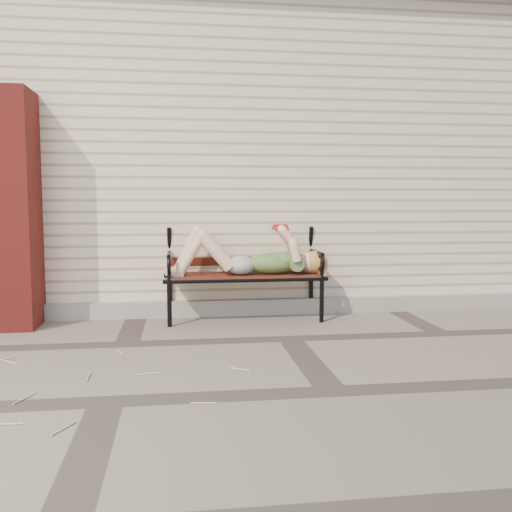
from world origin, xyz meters
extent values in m
plane|color=#7B695E|center=(0.00, 0.00, 0.00)|extent=(80.00, 80.00, 0.00)
cube|color=beige|center=(0.00, 3.00, 1.50)|extent=(8.00, 4.00, 3.00)
cube|color=#433530|center=(0.00, 3.00, 3.15)|extent=(8.30, 4.30, 0.30)
cube|color=#A29E92|center=(0.00, 0.97, 0.07)|extent=(8.00, 0.10, 0.15)
cube|color=maroon|center=(-2.30, 0.75, 1.00)|extent=(0.50, 0.50, 2.00)
cylinder|color=black|center=(-0.94, 0.56, 0.20)|extent=(0.04, 0.04, 0.41)
cylinder|color=black|center=(-0.94, 0.97, 0.20)|extent=(0.04, 0.04, 0.41)
cylinder|color=black|center=(0.40, 0.56, 0.20)|extent=(0.04, 0.04, 0.41)
cylinder|color=black|center=(0.40, 0.97, 0.20)|extent=(0.04, 0.04, 0.41)
cube|color=#5B2A17|center=(-0.27, 0.77, 0.41)|extent=(1.37, 0.44, 0.03)
cylinder|color=black|center=(-0.27, 0.56, 0.39)|extent=(1.45, 0.04, 0.04)
cylinder|color=black|center=(-0.27, 0.97, 0.39)|extent=(1.45, 0.04, 0.04)
torus|color=black|center=(-0.27, 1.07, 0.86)|extent=(0.25, 0.03, 0.25)
ellipsoid|color=#0A424A|center=(-0.02, 0.74, 0.52)|extent=(0.49, 0.28, 0.19)
ellipsoid|color=#0A424A|center=(0.09, 0.74, 0.55)|extent=(0.23, 0.27, 0.14)
ellipsoid|color=silver|center=(-0.31, 0.74, 0.50)|extent=(0.27, 0.31, 0.17)
sphere|color=#FFC5AB|center=(0.34, 0.74, 0.52)|extent=(0.20, 0.20, 0.20)
ellipsoid|color=tan|center=(0.38, 0.74, 0.52)|extent=(0.23, 0.23, 0.21)
cube|color=#B71514|center=(0.06, 0.74, 0.86)|extent=(0.13, 0.02, 0.02)
cube|color=beige|center=(0.06, 0.70, 0.83)|extent=(0.13, 0.08, 0.05)
cube|color=beige|center=(0.06, 0.78, 0.83)|extent=(0.13, 0.08, 0.05)
cube|color=#B71514|center=(0.06, 0.70, 0.84)|extent=(0.14, 0.08, 0.05)
cube|color=#B71514|center=(0.06, 0.78, 0.84)|extent=(0.14, 0.08, 0.05)
cylinder|color=#D7BF69|center=(-1.27, -0.34, 0.01)|extent=(0.10, 0.10, 0.01)
cylinder|color=#D7BF69|center=(-1.46, -1.11, 0.01)|extent=(0.10, 0.03, 0.01)
cylinder|color=#D7BF69|center=(0.13, -0.29, 0.01)|extent=(0.05, 0.09, 0.01)
cylinder|color=#D7BF69|center=(-0.74, -0.89, 0.01)|extent=(0.16, 0.04, 0.01)
cylinder|color=#D7BF69|center=(-0.71, -0.99, 0.01)|extent=(0.12, 0.16, 0.01)
cylinder|color=#D7BF69|center=(-0.39, -1.10, 0.01)|extent=(0.04, 0.13, 0.01)
cylinder|color=#D7BF69|center=(-0.90, -0.67, 0.01)|extent=(0.13, 0.04, 0.01)
cylinder|color=#D7BF69|center=(-0.15, -1.71, 0.01)|extent=(0.12, 0.02, 0.01)
cylinder|color=#D7BF69|center=(-0.26, -1.66, 0.01)|extent=(0.14, 0.08, 0.01)
cylinder|color=#D7BF69|center=(0.31, -1.10, 0.01)|extent=(0.02, 0.17, 0.01)
camera|label=1|loc=(-0.86, -4.30, 1.08)|focal=40.00mm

